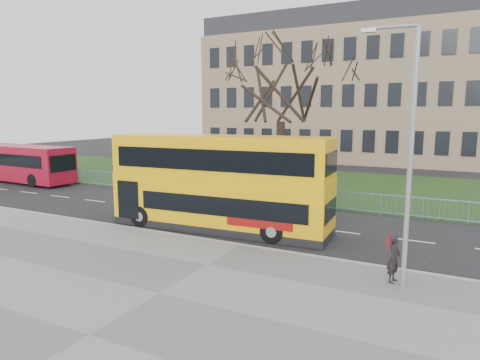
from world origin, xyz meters
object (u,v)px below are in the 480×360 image
Objects in this scene: red_bus at (17,162)px; pedestrian at (394,258)px; yellow_bus at (219,180)px; street_lamp at (407,148)px.

red_bus reaches higher than pedestrian.
yellow_bus is 0.94× the size of red_bus.
red_bus is at bearing 163.50° from yellow_bus.
red_bus is 1.43× the size of street_lamp.
street_lamp is (28.95, -8.29, 2.75)m from red_bus.
yellow_bus is at bearing 151.56° from street_lamp.
yellow_bus is 9.06m from street_lamp.
street_lamp is (0.21, -0.21, 3.37)m from pedestrian.
yellow_bus reaches higher than red_bus.
red_bus is 29.86m from pedestrian.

